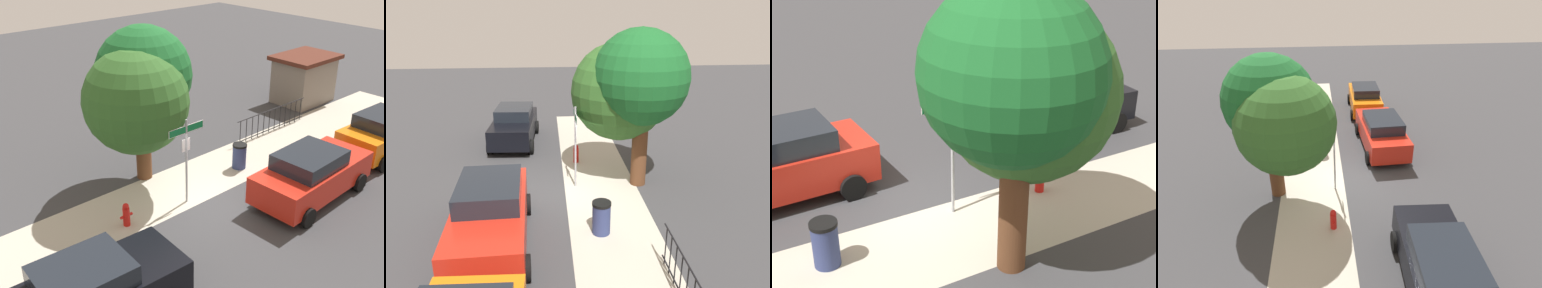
% 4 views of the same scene
% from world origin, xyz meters
% --- Properties ---
extents(ground_plane, '(60.00, 60.00, 0.00)m').
position_xyz_m(ground_plane, '(0.00, 0.00, 0.00)').
color(ground_plane, '#38383A').
extents(sidewalk_strip, '(24.00, 2.60, 0.00)m').
position_xyz_m(sidewalk_strip, '(2.00, 1.30, 0.00)').
color(sidewalk_strip, '#B1AA9A').
rests_on(sidewalk_strip, ground_plane).
extents(street_sign, '(1.41, 0.07, 2.97)m').
position_xyz_m(street_sign, '(-0.59, 0.40, 2.07)').
color(street_sign, '#9EA0A5').
rests_on(street_sign, ground_plane).
extents(shade_tree, '(4.11, 3.93, 5.57)m').
position_xyz_m(shade_tree, '(-0.98, 2.32, 3.61)').
color(shade_tree, brown).
rests_on(shade_tree, ground_plane).
extents(car_black, '(4.43, 2.24, 1.71)m').
position_xyz_m(car_black, '(-5.60, -2.13, 0.88)').
color(car_black, black).
rests_on(car_black, ground_plane).
extents(car_red, '(4.67, 2.23, 1.77)m').
position_xyz_m(car_red, '(2.73, -2.15, 0.90)').
color(car_red, red).
rests_on(car_red, ground_plane).
extents(fire_hydrant, '(0.42, 0.22, 0.78)m').
position_xyz_m(fire_hydrant, '(-2.87, 0.60, 0.38)').
color(fire_hydrant, red).
rests_on(fire_hydrant, ground_plane).
extents(trash_bin, '(0.55, 0.55, 0.98)m').
position_xyz_m(trash_bin, '(2.48, 0.90, 0.49)').
color(trash_bin, navy).
rests_on(trash_bin, ground_plane).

